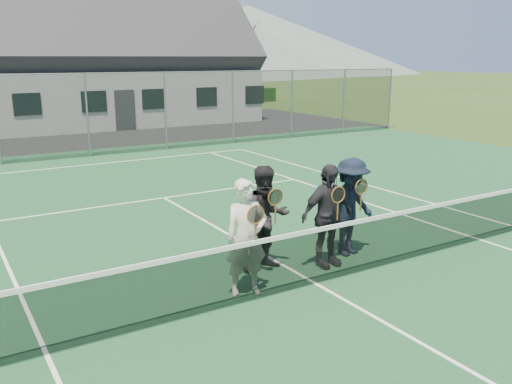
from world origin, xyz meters
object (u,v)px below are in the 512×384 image
at_px(clubhouse, 107,49).
at_px(player_d, 350,207).
at_px(tennis_net, 316,253).
at_px(player_c, 327,216).
at_px(player_a, 246,238).
at_px(player_b, 266,218).

height_order(clubhouse, player_d, clubhouse).
distance_m(tennis_net, player_c, 0.94).
distance_m(tennis_net, player_a, 1.22).
xyz_separation_m(player_a, player_c, (1.77, 0.29, -0.00)).
distance_m(clubhouse, player_d, 23.57).
bearing_deg(player_b, tennis_net, -71.45).
height_order(clubhouse, player_c, clubhouse).
distance_m(player_b, player_d, 1.69).
relative_size(player_a, player_c, 1.00).
relative_size(player_b, player_d, 1.00).
distance_m(clubhouse, player_a, 24.46).
distance_m(player_a, player_b, 1.06).
bearing_deg(player_d, player_a, -168.44).
bearing_deg(player_b, player_c, -22.75).
xyz_separation_m(clubhouse, player_a, (-5.12, -23.72, -3.07)).
relative_size(player_a, player_d, 1.00).
bearing_deg(player_c, clubhouse, 81.86).
bearing_deg(tennis_net, player_c, 40.94).
xyz_separation_m(tennis_net, player_b, (-0.32, 0.97, 0.38)).
distance_m(player_a, player_c, 1.79).
height_order(tennis_net, player_c, player_c).
height_order(player_c, player_d, same).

